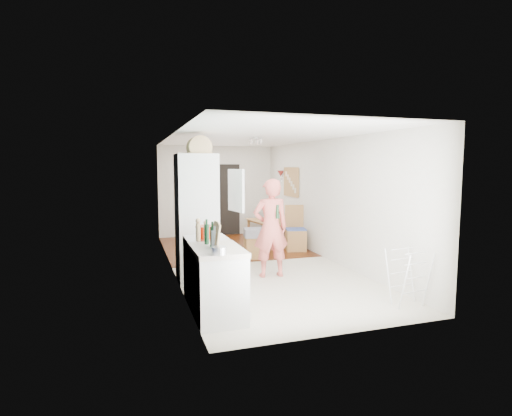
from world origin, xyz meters
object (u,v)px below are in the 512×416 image
dining_chair (296,228)px  stool (253,248)px  drying_rack (408,278)px  person (271,219)px  dining_table (273,232)px

dining_chair → stool: dining_chair is taller
stool → drying_rack: bearing=-70.3°
person → drying_rack: person is taller
dining_table → person: bearing=151.4°
dining_chair → stool: 1.28m
dining_table → stool: stool is taller
dining_chair → drying_rack: bearing=-76.2°
person → stool: 1.59m
person → dining_table: 3.46m
person → stool: person is taller
stool → drying_rack: 3.59m
dining_chair → person: bearing=-111.7°
drying_rack → dining_table: bearing=83.2°
dining_table → dining_chair: 1.35m
stool → drying_rack: (1.21, -3.37, 0.17)m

